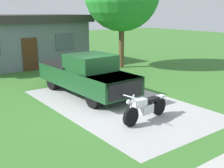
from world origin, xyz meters
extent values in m
plane|color=#39702C|center=(0.00, 0.00, 0.00)|extent=(80.00, 80.00, 0.00)
cube|color=#A8A8A8|center=(0.00, 0.00, 0.00)|extent=(4.87, 8.26, 0.01)
cylinder|color=black|center=(-1.08, -2.14, 0.33)|extent=(0.67, 0.20, 0.66)
cylinder|color=black|center=(0.46, -1.94, 0.33)|extent=(0.67, 0.20, 0.66)
cube|color=silver|center=(-0.28, -2.04, 0.42)|extent=(0.59, 0.33, 0.32)
cube|color=silver|center=(-0.63, -2.08, 0.72)|extent=(0.55, 0.32, 0.24)
cube|color=black|center=(0.02, -2.00, 0.70)|extent=(0.63, 0.35, 0.12)
cube|color=silver|center=(0.46, -1.94, 0.70)|extent=(0.50, 0.26, 0.08)
cylinder|color=silver|center=(-1.08, -2.14, 0.70)|extent=(0.34, 0.10, 0.77)
cylinder|color=silver|center=(-1.08, -2.14, 1.02)|extent=(0.13, 0.70, 0.04)
sphere|color=silver|center=(-1.19, -2.15, 0.88)|extent=(0.16, 0.16, 0.16)
cylinder|color=black|center=(0.62, 0.24, 0.42)|extent=(0.33, 0.85, 0.84)
cylinder|color=black|center=(-1.02, 0.19, 0.42)|extent=(0.33, 0.85, 0.84)
cylinder|color=black|center=(0.51, 3.74, 0.42)|extent=(0.33, 0.85, 0.84)
cylinder|color=black|center=(-1.13, 3.69, 0.42)|extent=(0.33, 0.85, 0.84)
cube|color=#194723|center=(-0.26, 2.02, 0.80)|extent=(2.17, 5.66, 0.80)
cube|color=#194723|center=(-0.20, 0.17, 1.10)|extent=(1.96, 1.96, 0.20)
cube|color=#194723|center=(-0.25, 1.62, 1.55)|extent=(1.86, 1.95, 0.70)
cube|color=#3F4C56|center=(-0.22, 0.82, 1.45)|extent=(1.70, 0.21, 0.60)
cube|color=black|center=(-0.30, 3.56, 1.05)|extent=(1.97, 2.46, 0.50)
cube|color=black|center=(-0.17, -0.76, 0.80)|extent=(1.70, 0.15, 0.64)
cylinder|color=brown|center=(5.08, 6.09, 1.58)|extent=(0.36, 0.36, 3.16)
cube|color=slate|center=(-0.28, 11.27, 1.50)|extent=(9.00, 5.00, 3.00)
cube|color=#383333|center=(-0.28, 11.27, 3.25)|extent=(9.60, 5.60, 0.50)
cube|color=#4C2D19|center=(-0.28, 8.74, 1.05)|extent=(1.00, 0.08, 2.10)
cube|color=#4C5966|center=(2.24, 8.74, 1.70)|extent=(1.40, 0.06, 1.10)
camera|label=1|loc=(-6.89, -8.86, 3.76)|focal=45.45mm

